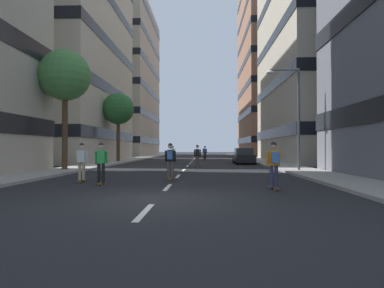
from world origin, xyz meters
The scene contains 20 objects.
ground_plane centered at (0.00, 26.72, 0.00)m, with size 160.33×160.33×0.00m, color black.
sidewalk_left centered at (-7.73, 30.06, 0.07)m, with size 2.65×73.48×0.14m, color #9E9991.
sidewalk_right centered at (7.73, 30.06, 0.07)m, with size 2.65×73.48×0.14m, color #9E9991.
lane_markings centered at (0.00, 28.00, 0.00)m, with size 0.16×62.20×0.01m.
building_left_mid centered at (-16.83, 27.63, 15.18)m, with size 15.67×20.20×30.18m.
building_left_far centered at (-16.83, 54.89, 14.56)m, with size 15.67×22.95×28.95m.
building_right_mid centered at (16.83, 27.63, 13.27)m, with size 15.67×20.40×26.36m.
building_right_far centered at (16.83, 54.89, 17.31)m, with size 15.67×21.82×34.43m.
parked_car_near centered at (5.20, 22.07, 0.70)m, with size 1.82×4.40×1.52m.
street_tree_near centered at (-7.73, 11.41, 6.26)m, with size 3.33×3.33×7.85m.
street_tree_mid centered at (-7.73, 24.83, 5.65)m, with size 3.31×3.31×7.21m.
streetlamp_right centered at (7.09, 11.39, 4.14)m, with size 2.13×0.30×6.50m.
skater_0 centered at (1.49, 31.45, 1.02)m, with size 0.56×0.92×1.78m.
skater_1 centered at (4.04, 2.50, 1.02)m, with size 0.55×0.91×1.78m.
skater_2 centered at (-2.96, 36.07, 1.02)m, with size 0.54×0.91×1.78m.
skater_3 centered at (-2.91, 3.84, 0.98)m, with size 0.56×0.92×1.78m.
skater_4 centered at (-0.75, 11.63, 1.02)m, with size 0.57×0.92×1.78m.
skater_5 centered at (-0.21, 6.01, 1.02)m, with size 0.53×0.90×1.78m.
skater_6 centered at (0.89, 15.76, 1.02)m, with size 0.53×0.90×1.78m.
skater_7 centered at (-4.13, 4.90, 0.98)m, with size 0.53×0.90×1.78m.
Camera 1 is at (1.45, -9.94, 1.56)m, focal length 30.95 mm.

